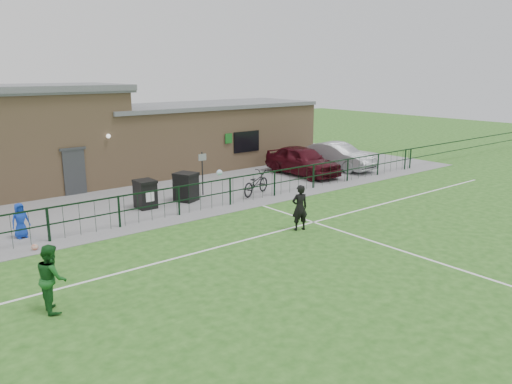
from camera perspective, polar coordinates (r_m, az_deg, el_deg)
ground at (r=15.19m, az=12.03°, el=-8.28°), size 90.00×90.00×0.00m
paving_strip at (r=25.48m, az=-12.06°, el=0.72°), size 34.00×13.00×0.02m
pitch_line_touch at (r=20.69m, az=-4.87°, el=-2.05°), size 28.00×0.10×0.01m
pitch_line_mid at (r=17.80m, az=2.02°, el=-4.65°), size 28.00×0.10×0.01m
pitch_line_perp at (r=16.70m, az=16.42°, el=-6.49°), size 0.10×16.00×0.01m
perimeter_fence at (r=20.70m, az=-5.21°, el=-0.34°), size 28.00×0.10×1.20m
wheelie_bin_left at (r=21.23m, az=-12.54°, el=-0.34°), size 0.73×0.83×1.10m
wheelie_bin_right at (r=22.08m, az=-8.01°, el=0.48°), size 1.05×1.11×1.17m
sign_post at (r=22.96m, az=-6.14°, el=2.11°), size 0.08×0.08×2.00m
car_maroon at (r=27.45m, az=5.34°, el=3.61°), size 1.94×4.71×1.60m
car_silver at (r=29.42m, az=9.30°, el=4.08°), size 1.97×4.69×1.51m
bicycle_e at (r=22.98m, az=-0.02°, el=1.03°), size 2.19×1.41×1.08m
spectator_child at (r=18.84m, az=-25.34°, el=-2.97°), size 0.64×0.46×1.22m
goalkeeper_kick at (r=17.94m, az=4.77°, el=-1.68°), size 2.07×3.07×2.00m
outfield_player at (r=12.95m, az=-22.32°, el=-9.05°), size 0.71×0.87×1.65m
ball_ground at (r=17.56m, az=-23.96°, el=-5.78°), size 0.21×0.21×0.21m
clubhouse at (r=27.45m, az=-16.81°, el=6.05°), size 24.25×5.40×4.96m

